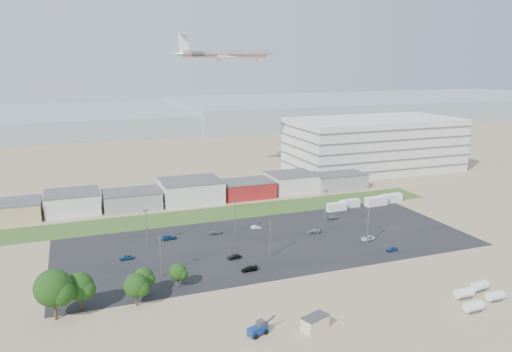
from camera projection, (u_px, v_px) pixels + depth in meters
name	position (u px, v px, depth m)	size (l,w,h in m)	color
ground	(280.00, 271.00, 126.10)	(700.00, 700.00, 0.00)	#8E795A
parking_lot	(268.00, 242.00, 146.05)	(120.00, 50.00, 0.01)	black
grass_strip	(221.00, 213.00, 173.52)	(160.00, 16.00, 0.02)	#3A5A21
hills_backdrop	(177.00, 118.00, 426.08)	(700.00, 200.00, 9.00)	gray
building_row	(162.00, 194.00, 184.13)	(170.00, 20.00, 8.00)	silver
parking_garage	(374.00, 144.00, 240.75)	(80.00, 40.00, 25.00)	silver
portable_shed	(315.00, 323.00, 98.30)	(5.67, 2.94, 2.85)	beige
telehandler	(258.00, 329.00, 96.23)	(6.71, 2.24, 2.80)	navy
storage_tank_nw	(464.00, 293.00, 111.33)	(4.23, 2.12, 2.54)	silver
storage_tank_ne	(479.00, 286.00, 114.87)	(4.11, 2.06, 2.47)	silver
storage_tank_sw	(474.00, 306.00, 105.26)	(4.27, 2.13, 2.56)	silver
storage_tank_se	(495.00, 296.00, 110.14)	(3.93, 1.97, 2.36)	silver
box_trailer_a	(336.00, 207.00, 176.42)	(7.42, 2.32, 2.78)	silver
box_trailer_b	(350.00, 204.00, 180.46)	(7.59, 2.37, 2.84)	silver
box_trailer_c	(376.00, 201.00, 182.72)	(8.55, 2.67, 3.21)	silver
box_trailer_d	(391.00, 198.00, 186.75)	(8.52, 2.66, 3.20)	silver
tree_far_left	(53.00, 292.00, 101.01)	(8.19, 8.19, 12.29)	black
tree_left	(80.00, 289.00, 105.16)	(6.44, 6.44, 9.66)	black
tree_mid	(136.00, 288.00, 107.18)	(5.60, 5.60, 8.41)	black
tree_right	(144.00, 280.00, 112.33)	(4.97, 4.97, 7.45)	black
tree_near	(178.00, 274.00, 116.28)	(4.43, 4.43, 6.65)	black
lightpole_front_l	(161.00, 257.00, 121.78)	(1.21, 0.50, 10.30)	slate
lightpole_front_m	(270.00, 239.00, 134.51)	(1.16, 0.48, 9.87)	slate
lightpole_front_r	(368.00, 226.00, 143.74)	(1.26, 0.53, 10.71)	slate
lightpole_back_l	(146.00, 229.00, 140.98)	(1.30, 0.54, 11.01)	slate
lightpole_back_m	(235.00, 217.00, 151.83)	(1.26, 0.53, 10.71)	slate
lightpole_back_r	(326.00, 206.00, 162.95)	(1.27, 0.53, 10.76)	slate
airliner	(225.00, 54.00, 214.18)	(44.62, 30.42, 13.18)	silver
parked_car_0	(368.00, 238.00, 147.56)	(2.02, 4.39, 1.22)	silver
parked_car_2	(392.00, 249.00, 139.01)	(1.35, 3.36, 1.15)	navy
parked_car_3	(249.00, 269.00, 125.85)	(1.68, 4.13, 1.20)	black
parked_car_4	(234.00, 257.00, 133.46)	(1.29, 3.70, 1.22)	black
parked_car_5	(126.00, 257.00, 133.03)	(1.51, 3.74, 1.28)	navy
parked_car_6	(216.00, 232.00, 152.81)	(1.68, 4.14, 1.20)	#595B5E
parked_car_8	(333.00, 217.00, 167.12)	(1.54, 3.83, 1.31)	#A5A5AA
parked_car_9	(169.00, 237.00, 148.14)	(2.04, 4.43, 1.23)	navy
parked_car_11	(256.00, 227.00, 157.52)	(1.15, 3.31, 1.09)	silver
parked_car_12	(313.00, 231.00, 153.60)	(1.76, 4.33, 1.26)	#A5A5AA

